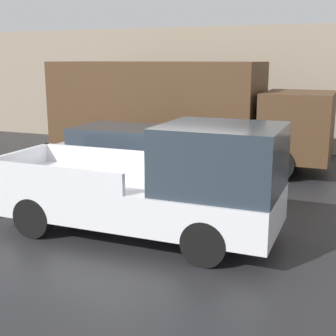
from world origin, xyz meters
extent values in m
plane|color=#232326|center=(0.00, 0.00, 0.00)|extent=(60.00, 60.00, 0.00)
cube|color=gray|center=(0.00, 8.70, 2.16)|extent=(28.00, 0.15, 4.33)
cube|color=silver|center=(-0.52, -0.56, 0.67)|extent=(5.26, 1.92, 0.67)
cube|color=#28333D|center=(1.11, -0.56, 1.57)|extent=(2.00, 1.81, 1.12)
cube|color=silver|center=(-1.71, 0.35, 1.19)|extent=(2.89, 0.10, 0.37)
cube|color=silver|center=(-1.71, -1.47, 1.19)|extent=(2.89, 0.10, 0.37)
cube|color=silver|center=(-3.10, -0.56, 1.19)|extent=(0.10, 1.92, 0.37)
cylinder|color=black|center=(1.11, 0.28, 0.37)|extent=(0.75, 0.26, 0.75)
cylinder|color=black|center=(1.11, -1.41, 0.37)|extent=(0.75, 0.26, 0.75)
cylinder|color=black|center=(-2.15, 0.28, 0.37)|extent=(0.75, 0.26, 0.75)
cylinder|color=black|center=(-2.15, -1.41, 0.37)|extent=(0.75, 0.26, 0.75)
cube|color=#B7BABF|center=(-2.00, 1.98, 0.60)|extent=(4.87, 1.85, 0.65)
cube|color=#28333D|center=(-1.85, 1.98, 1.26)|extent=(2.68, 1.63, 0.67)
cylinder|color=black|center=(-0.49, 2.81, 0.32)|extent=(0.64, 0.22, 0.64)
cylinder|color=black|center=(-0.49, 1.15, 0.32)|extent=(0.64, 0.22, 0.64)
cylinder|color=black|center=(-3.51, 2.81, 0.32)|extent=(0.64, 0.22, 0.64)
cylinder|color=black|center=(-3.51, 1.15, 0.32)|extent=(0.64, 0.22, 0.64)
cube|color=#4C331E|center=(1.63, 5.49, 1.37)|extent=(1.87, 2.38, 1.86)
cube|color=#4C331E|center=(-2.69, 5.49, 1.77)|extent=(6.44, 2.51, 2.67)
cylinder|color=black|center=(1.29, 6.61, 0.46)|extent=(0.93, 0.30, 0.93)
cylinder|color=black|center=(1.29, 4.37, 0.46)|extent=(0.93, 0.30, 0.93)
cylinder|color=black|center=(-4.01, 6.61, 0.46)|extent=(0.93, 0.30, 0.93)
cylinder|color=black|center=(-4.01, 4.37, 0.46)|extent=(0.93, 0.30, 0.93)
camera|label=1|loc=(3.16, -7.99, 3.18)|focal=50.00mm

